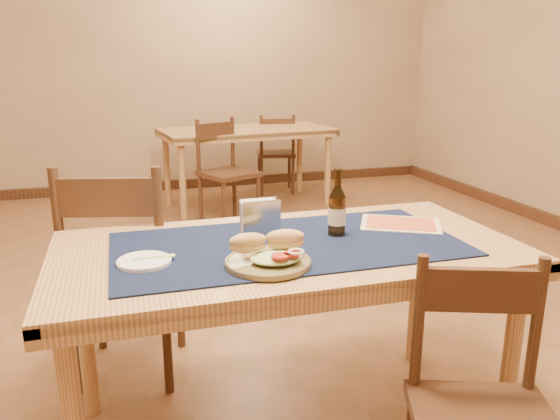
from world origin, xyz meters
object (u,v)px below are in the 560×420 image
object	(u,v)px
chair_main_far	(123,268)
sandwich_plate	(270,256)
napkin_holder	(260,219)
beer_bottle	(337,211)
main_table	(288,267)
chair_main_near	(484,412)
back_table	(247,137)

from	to	relation	value
chair_main_far	sandwich_plate	xyz separation A→B (m)	(0.45, -0.76, 0.27)
sandwich_plate	napkin_holder	distance (m)	0.31
napkin_holder	beer_bottle	bearing A→B (deg)	-15.17
main_table	chair_main_far	distance (m)	0.82
chair_main_near	napkin_holder	world-z (taller)	napkin_holder
chair_main_far	napkin_holder	bearing A→B (deg)	-42.82
back_table	napkin_holder	world-z (taller)	napkin_holder
chair_main_far	chair_main_near	size ratio (longest dim) A/B	1.17
main_table	sandwich_plate	bearing A→B (deg)	-122.69
back_table	chair_main_near	xyz separation A→B (m)	(-0.27, -4.02, -0.23)
chair_main_far	chair_main_near	bearing A→B (deg)	-52.54
back_table	chair_main_near	size ratio (longest dim) A/B	1.99
sandwich_plate	napkin_holder	bearing A→B (deg)	80.97
chair_main_far	chair_main_near	xyz separation A→B (m)	(0.93, -1.21, -0.07)
main_table	sandwich_plate	distance (m)	0.25
beer_bottle	napkin_holder	xyz separation A→B (m)	(-0.27, 0.07, -0.03)
beer_bottle	main_table	bearing A→B (deg)	-167.65
chair_main_near	beer_bottle	size ratio (longest dim) A/B	3.44
beer_bottle	chair_main_near	bearing A→B (deg)	-76.23
back_table	napkin_holder	bearing A→B (deg)	-102.26
chair_main_near	beer_bottle	distance (m)	0.81
sandwich_plate	beer_bottle	world-z (taller)	beer_bottle
main_table	back_table	distance (m)	3.44
chair_main_far	napkin_holder	size ratio (longest dim) A/B	6.43
chair_main_near	napkin_holder	bearing A→B (deg)	120.00
back_table	chair_main_far	size ratio (longest dim) A/B	1.71
chair_main_far	sandwich_plate	bearing A→B (deg)	-59.51
back_table	chair_main_far	world-z (taller)	chair_main_far
chair_main_far	sandwich_plate	world-z (taller)	chair_main_far
back_table	chair_main_near	world-z (taller)	chair_main_near
chair_main_near	main_table	bearing A→B (deg)	119.82
napkin_holder	chair_main_far	bearing A→B (deg)	137.18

